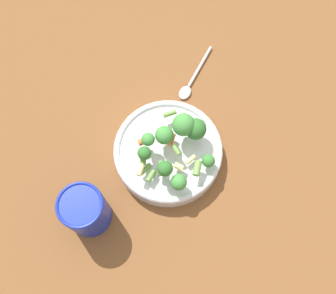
{
  "coord_description": "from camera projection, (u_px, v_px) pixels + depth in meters",
  "views": [
    {
      "loc": [
        -0.12,
        -0.24,
        0.8
      ],
      "look_at": [
        0.0,
        0.0,
        0.05
      ],
      "focal_mm": 42.0,
      "sensor_mm": 36.0,
      "label": 1
    }
  ],
  "objects": [
    {
      "name": "pasta_salad",
      "position": [
        177.0,
        142.0,
        0.77
      ],
      "size": [
        0.17,
        0.16,
        0.07
      ],
      "color": "#8CB766",
      "rests_on": "bowl"
    },
    {
      "name": "bowl",
      "position": [
        168.0,
        152.0,
        0.82
      ],
      "size": [
        0.23,
        0.23,
        0.04
      ],
      "color": "silver",
      "rests_on": "ground_plane"
    },
    {
      "name": "ground_plane",
      "position": [
        168.0,
        156.0,
        0.85
      ],
      "size": [
        3.0,
        3.0,
        0.0
      ],
      "primitive_type": "plane",
      "color": "brown"
    },
    {
      "name": "spoon",
      "position": [
        191.0,
        82.0,
        0.9
      ],
      "size": [
        0.14,
        0.1,
        0.01
      ],
      "rotation": [
        0.0,
        0.0,
        10.05
      ],
      "color": "silver",
      "rests_on": "ground_plane"
    },
    {
      "name": "cup",
      "position": [
        85.0,
        211.0,
        0.74
      ],
      "size": [
        0.09,
        0.09,
        0.12
      ],
      "color": "#192DAD",
      "rests_on": "ground_plane"
    }
  ]
}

